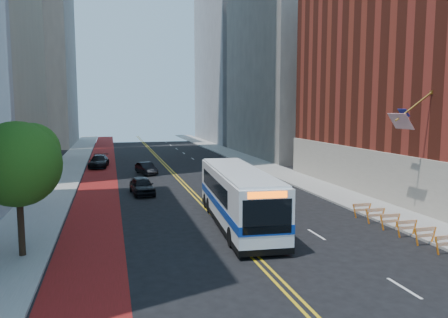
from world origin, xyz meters
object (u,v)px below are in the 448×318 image
car_a (142,186)px  car_c (99,161)px  street_tree (19,161)px  transit_bus (238,196)px  car_b (146,168)px

car_a → car_c: (-4.02, 18.64, 0.02)m
street_tree → car_a: 16.92m
street_tree → transit_bus: 12.94m
car_b → car_c: 8.87m
car_a → car_c: 19.07m
transit_bus → car_a: 12.79m
car_a → car_c: size_ratio=0.83×
car_a → car_b: bearing=78.0°
street_tree → car_a: street_tree is taller
street_tree → car_a: (6.90, 14.88, -4.16)m
car_a → car_c: car_c is taller
car_b → transit_bus: bearing=-95.2°
transit_bus → car_a: (-5.24, 11.61, -1.13)m
car_a → car_c: bearing=96.5°
street_tree → transit_bus: street_tree is taller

